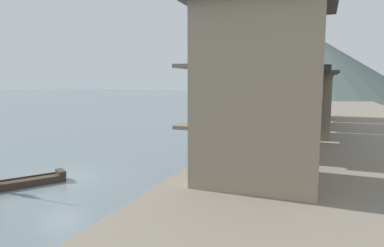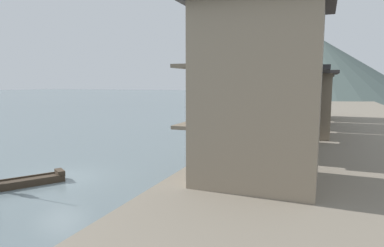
% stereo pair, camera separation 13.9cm
% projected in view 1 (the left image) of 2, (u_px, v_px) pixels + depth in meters
% --- Properties ---
extents(ground_plane, '(400.00, 400.00, 0.00)m').
position_uv_depth(ground_plane, '(61.00, 179.00, 17.99)').
color(ground_plane, slate).
extents(riverbank_right, '(18.00, 110.00, 0.71)m').
position_uv_depth(riverbank_right, '(342.00, 123.00, 40.08)').
color(riverbank_right, slate).
rests_on(riverbank_right, ground).
extents(boat_foreground_poled, '(3.24, 4.26, 0.55)m').
position_uv_depth(boat_foreground_poled, '(18.00, 183.00, 16.63)').
color(boat_foreground_poled, '#33281E').
rests_on(boat_foreground_poled, ground).
extents(boat_moored_nearest, '(1.16, 4.20, 0.56)m').
position_uv_depth(boat_moored_nearest, '(273.00, 109.00, 62.51)').
color(boat_moored_nearest, '#33281E').
rests_on(boat_moored_nearest, ground).
extents(boat_moored_second, '(4.76, 4.96, 0.76)m').
position_uv_depth(boat_moored_second, '(219.00, 127.00, 37.39)').
color(boat_moored_second, '#33281E').
rests_on(boat_moored_second, ground).
extents(boat_moored_third, '(1.51, 4.15, 0.38)m').
position_uv_depth(boat_moored_third, '(207.00, 114.00, 53.48)').
color(boat_moored_third, brown).
rests_on(boat_moored_third, ground).
extents(boat_moored_far, '(1.16, 3.61, 0.68)m').
position_uv_depth(boat_moored_far, '(269.00, 113.00, 54.82)').
color(boat_moored_far, brown).
rests_on(boat_moored_far, ground).
extents(house_waterfront_nearest, '(6.34, 5.77, 8.74)m').
position_uv_depth(house_waterfront_nearest, '(261.00, 87.00, 14.95)').
color(house_waterfront_nearest, gray).
rests_on(house_waterfront_nearest, riverbank_right).
extents(house_waterfront_second, '(6.27, 8.36, 6.14)m').
position_uv_depth(house_waterfront_second, '(280.00, 105.00, 22.23)').
color(house_waterfront_second, gray).
rests_on(house_waterfront_second, riverbank_right).
extents(house_waterfront_tall, '(7.02, 5.53, 6.14)m').
position_uv_depth(house_waterfront_tall, '(294.00, 100.00, 28.48)').
color(house_waterfront_tall, '#7F705B').
rests_on(house_waterfront_tall, riverbank_right).
extents(house_waterfront_narrow, '(5.60, 8.24, 6.14)m').
position_uv_depth(house_waterfront_narrow, '(292.00, 97.00, 35.31)').
color(house_waterfront_narrow, brown).
rests_on(house_waterfront_narrow, riverbank_right).
extents(house_waterfront_far, '(7.02, 7.14, 6.14)m').
position_uv_depth(house_waterfront_far, '(303.00, 94.00, 42.56)').
color(house_waterfront_far, '#7F705B').
rests_on(house_waterfront_far, riverbank_right).
extents(mooring_post_dock_near, '(0.20, 0.20, 0.93)m').
position_uv_depth(mooring_post_dock_near, '(193.00, 159.00, 17.63)').
color(mooring_post_dock_near, '#473828').
rests_on(mooring_post_dock_near, riverbank_right).
extents(mooring_post_dock_mid, '(0.20, 0.20, 0.94)m').
position_uv_depth(mooring_post_dock_mid, '(238.00, 132.00, 27.06)').
color(mooring_post_dock_mid, '#473828').
rests_on(mooring_post_dock_mid, riverbank_right).
extents(mooring_post_dock_far, '(0.20, 0.20, 0.79)m').
position_uv_depth(mooring_post_dock_far, '(256.00, 122.00, 34.47)').
color(mooring_post_dock_far, '#473828').
rests_on(mooring_post_dock_far, riverbank_right).
extents(hill_far_west, '(61.12, 61.12, 19.66)m').
position_uv_depth(hill_far_west, '(315.00, 68.00, 107.29)').
color(hill_far_west, '#4C5B56').
rests_on(hill_far_west, ground).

